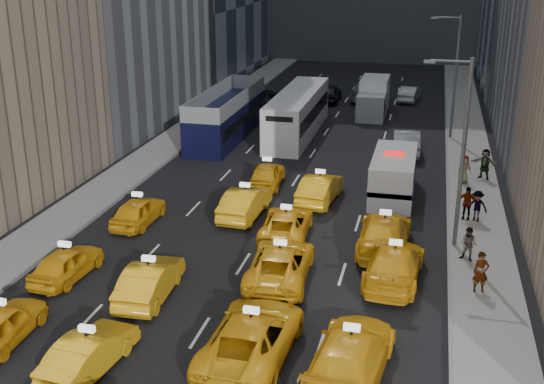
{
  "coord_description": "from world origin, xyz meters",
  "views": [
    {
      "loc": [
        7.67,
        -18.79,
        13.48
      ],
      "look_at": [
        0.34,
        12.21,
        2.0
      ],
      "focal_mm": 45.0,
      "sensor_mm": 36.0,
      "label": 1
    }
  ],
  "objects_px": {
    "nypd_van": "(393,176)",
    "pedestrian_0": "(481,272)",
    "box_truck": "(374,98)",
    "double_decker": "(227,114)",
    "city_bus": "(298,114)"
  },
  "relations": [
    {
      "from": "box_truck",
      "to": "double_decker",
      "type": "bearing_deg",
      "value": -130.67
    },
    {
      "from": "nypd_van",
      "to": "box_truck",
      "type": "height_order",
      "value": "box_truck"
    },
    {
      "from": "double_decker",
      "to": "pedestrian_0",
      "type": "xyz_separation_m",
      "value": [
        17.23,
        -21.33,
        -0.74
      ]
    },
    {
      "from": "box_truck",
      "to": "pedestrian_0",
      "type": "bearing_deg",
      "value": -71.9
    },
    {
      "from": "pedestrian_0",
      "to": "box_truck",
      "type": "bearing_deg",
      "value": 93.32
    },
    {
      "from": "nypd_van",
      "to": "box_truck",
      "type": "distance_m",
      "value": 20.17
    },
    {
      "from": "nypd_van",
      "to": "double_decker",
      "type": "distance_m",
      "value": 16.5
    },
    {
      "from": "box_truck",
      "to": "nypd_van",
      "type": "bearing_deg",
      "value": -76.5
    },
    {
      "from": "double_decker",
      "to": "pedestrian_0",
      "type": "relative_size",
      "value": 7.12
    },
    {
      "from": "nypd_van",
      "to": "pedestrian_0",
      "type": "bearing_deg",
      "value": -62.1
    },
    {
      "from": "nypd_van",
      "to": "city_bus",
      "type": "distance_m",
      "value": 14.48
    },
    {
      "from": "city_bus",
      "to": "double_decker",
      "type": "bearing_deg",
      "value": -158.81
    },
    {
      "from": "nypd_van",
      "to": "double_decker",
      "type": "relative_size",
      "value": 0.51
    },
    {
      "from": "nypd_van",
      "to": "city_bus",
      "type": "xyz_separation_m",
      "value": [
        -7.97,
        12.09,
        0.44
      ]
    },
    {
      "from": "box_truck",
      "to": "pedestrian_0",
      "type": "relative_size",
      "value": 3.86
    }
  ]
}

